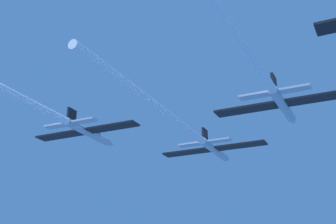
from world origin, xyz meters
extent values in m
cylinder|color=#B2BAC6|center=(0.50, -0.66, -0.94)|extent=(1.32, 12.02, 1.32)
cone|color=#B2BAC6|center=(0.50, 6.68, -0.94)|extent=(1.30, 2.64, 1.30)
ellipsoid|color=black|center=(0.50, 1.99, -0.37)|extent=(0.93, 2.40, 0.66)
cube|color=black|center=(-4.73, -1.26, -0.94)|extent=(9.14, 2.64, 0.29)
cube|color=black|center=(5.73, -1.26, -0.94)|extent=(9.14, 2.64, 0.29)
cube|color=black|center=(0.50, -5.47, 0.69)|extent=(0.35, 2.16, 1.92)
cube|color=#B2BAC6|center=(-2.22, -5.71, -0.94)|extent=(4.11, 1.59, 0.29)
cube|color=#B2BAC6|center=(3.21, -5.71, -0.94)|extent=(4.11, 1.59, 0.29)
cylinder|color=white|center=(0.50, -25.60, -0.94)|extent=(1.19, 37.86, 1.19)
cylinder|color=#B2BAC6|center=(-16.64, -16.61, 0.10)|extent=(1.32, 12.02, 1.32)
cone|color=#B2BAC6|center=(-16.64, -9.27, 0.10)|extent=(1.30, 2.64, 1.30)
ellipsoid|color=black|center=(-16.64, -13.96, 0.66)|extent=(0.93, 2.40, 0.66)
cube|color=black|center=(-21.86, -17.21, 0.10)|extent=(9.14, 2.64, 0.29)
cube|color=black|center=(-11.41, -17.21, 0.10)|extent=(9.14, 2.64, 0.29)
cube|color=black|center=(-16.64, -21.41, 1.72)|extent=(0.35, 2.16, 1.92)
cube|color=#B2BAC6|center=(-19.35, -21.65, 0.10)|extent=(4.11, 1.59, 0.29)
cube|color=#B2BAC6|center=(-13.92, -21.65, 0.10)|extent=(4.11, 1.59, 0.29)
cylinder|color=#B2BAC6|center=(16.72, -16.77, -0.66)|extent=(1.32, 12.02, 1.32)
cone|color=#B2BAC6|center=(16.72, -9.43, -0.66)|extent=(1.30, 2.64, 1.30)
ellipsoid|color=black|center=(16.72, -14.12, -0.10)|extent=(0.93, 2.40, 0.66)
cube|color=black|center=(11.49, -17.37, -0.66)|extent=(9.14, 2.64, 0.29)
cube|color=black|center=(21.95, -17.37, -0.66)|extent=(9.14, 2.64, 0.29)
cube|color=black|center=(16.72, -21.57, 0.97)|extent=(0.35, 2.16, 1.92)
cube|color=#B2BAC6|center=(14.00, -21.82, -0.66)|extent=(4.11, 1.59, 0.29)
cube|color=#B2BAC6|center=(19.44, -21.82, -0.66)|extent=(4.11, 1.59, 0.29)
cylinder|color=white|center=(16.72, -42.19, -0.66)|extent=(1.19, 38.82, 1.19)
camera|label=1|loc=(28.76, -80.48, -25.84)|focal=50.84mm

